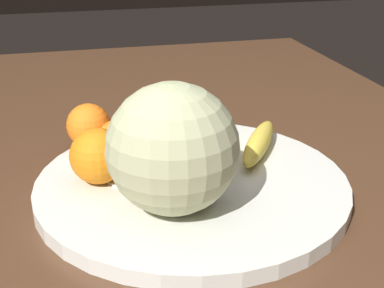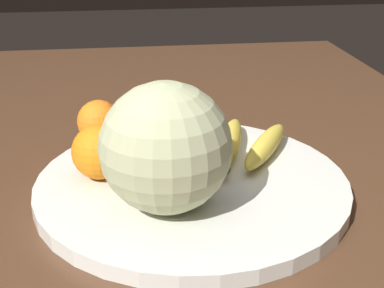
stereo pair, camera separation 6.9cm
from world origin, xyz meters
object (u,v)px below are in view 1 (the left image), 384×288
object	(u,v)px
orange_top_small	(185,122)
produce_tag	(132,171)
fruit_bowl	(192,184)
banana_bunch	(220,142)
orange_back_left	(152,150)
orange_front_left	(153,127)
orange_mid_center	(89,125)
melon	(173,149)
orange_back_right	(117,140)
kitchen_table	(182,242)
orange_front_right	(98,156)

from	to	relation	value
orange_top_small	produce_tag	world-z (taller)	orange_top_small
fruit_bowl	orange_top_small	distance (m)	0.14
banana_bunch	orange_back_left	distance (m)	0.11
orange_front_left	orange_mid_center	bearing A→B (deg)	-113.01
melon	orange_back_right	world-z (taller)	melon
kitchen_table	fruit_bowl	xyz separation A→B (m)	(0.01, 0.01, 0.10)
orange_back_right	fruit_bowl	bearing A→B (deg)	45.35
kitchen_table	orange_mid_center	size ratio (longest dim) A/B	25.05
orange_front_left	banana_bunch	bearing A→B (deg)	70.77
kitchen_table	fruit_bowl	bearing A→B (deg)	36.10
banana_bunch	orange_top_small	xyz separation A→B (m)	(-0.06, -0.04, 0.01)
fruit_bowl	orange_back_right	xyz separation A→B (m)	(-0.09, -0.09, 0.04)
melon	orange_front_right	world-z (taller)	melon
orange_front_right	banana_bunch	bearing A→B (deg)	105.41
banana_bunch	orange_mid_center	world-z (taller)	orange_mid_center
orange_mid_center	orange_back_left	world-z (taller)	orange_mid_center
orange_top_small	produce_tag	size ratio (longest dim) A/B	0.65
fruit_bowl	melon	distance (m)	0.12
orange_mid_center	kitchen_table	bearing A→B (deg)	41.48
kitchen_table	banana_bunch	bearing A→B (deg)	128.56
orange_back_right	orange_front_right	bearing A→B (deg)	-26.22
orange_back_left	orange_top_small	world-z (taller)	orange_top_small
orange_back_left	orange_top_small	size ratio (longest dim) A/B	0.94
orange_front_right	produce_tag	bearing A→B (deg)	109.87
orange_front_left	orange_front_right	world-z (taller)	same
melon	orange_back_left	xyz separation A→B (m)	(-0.11, -0.01, -0.05)
orange_back_right	orange_top_small	distance (m)	0.12
produce_tag	orange_top_small	bearing A→B (deg)	-176.76
orange_mid_center	produce_tag	distance (m)	0.12
orange_mid_center	produce_tag	xyz separation A→B (m)	(0.10, 0.05, -0.03)
orange_back_right	produce_tag	bearing A→B (deg)	15.61
kitchen_table	orange_back_right	world-z (taller)	orange_back_right
fruit_bowl	orange_top_small	size ratio (longest dim) A/B	6.94
banana_bunch	orange_back_left	bearing A→B (deg)	123.50
melon	orange_top_small	size ratio (longest dim) A/B	2.59
kitchen_table	banana_bunch	world-z (taller)	banana_bunch
orange_top_small	kitchen_table	bearing A→B (deg)	-15.53
orange_front_right	orange_top_small	distance (m)	0.18
melon	produce_tag	world-z (taller)	melon
melon	produce_tag	distance (m)	0.13
orange_front_left	orange_top_small	bearing A→B (deg)	115.54
banana_bunch	kitchen_table	bearing A→B (deg)	146.66
orange_back_right	orange_top_small	xyz separation A→B (m)	(-0.04, 0.11, 0.00)
orange_front_left	orange_mid_center	xyz separation A→B (m)	(-0.04, -0.09, -0.00)
orange_front_left	orange_front_right	size ratio (longest dim) A/B	0.99
banana_bunch	orange_back_left	world-z (taller)	orange_back_left
fruit_bowl	orange_front_right	bearing A→B (deg)	-100.23
orange_back_left	orange_top_small	distance (m)	0.11
fruit_bowl	banana_bunch	size ratio (longest dim) A/B	2.09
fruit_bowl	orange_front_right	distance (m)	0.13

